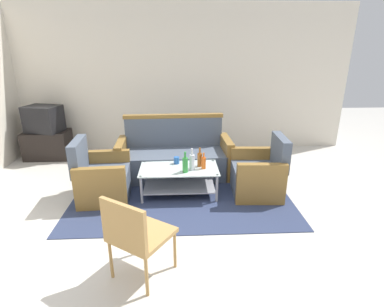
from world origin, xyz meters
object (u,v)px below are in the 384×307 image
object	(u,v)px
bottle_orange	(204,163)
television	(44,119)
bottle_green	(185,165)
tv_stand	(48,145)
armchair_left	(102,179)
wicker_chair	(135,232)
bottle_clear	(192,162)
cup	(177,160)
couch	(175,157)
coffee_table	(179,177)
bottle_brown	(200,159)
armchair_right	(259,175)

from	to	relation	value
bottle_orange	television	world-z (taller)	television
bottle_green	tv_stand	distance (m)	3.13
armchair_left	tv_stand	distance (m)	2.19
wicker_chair	bottle_clear	bearing A→B (deg)	104.29
armchair_left	television	size ratio (longest dim) A/B	1.22
armchair_left	bottle_clear	world-z (taller)	armchair_left
bottle_green	cup	distance (m)	0.35
couch	cup	xyz separation A→B (m)	(0.03, -0.52, 0.14)
coffee_table	bottle_clear	world-z (taller)	bottle_clear
bottle_orange	bottle_brown	world-z (taller)	bottle_brown
armchair_left	coffee_table	xyz separation A→B (m)	(1.07, 0.05, -0.02)
coffee_table	wicker_chair	world-z (taller)	wicker_chair
armchair_left	tv_stand	bearing A→B (deg)	-143.58
armchair_left	tv_stand	size ratio (longest dim) A/B	1.06
armchair_left	cup	xyz separation A→B (m)	(1.04, 0.22, 0.17)
coffee_table	bottle_clear	distance (m)	0.32
wicker_chair	tv_stand	bearing A→B (deg)	156.66
bottle_brown	television	world-z (taller)	television
bottle_orange	bottle_clear	size ratio (longest dim) A/B	0.75
armchair_left	couch	bearing A→B (deg)	122.85
bottle_clear	tv_stand	distance (m)	3.17
television	bottle_clear	bearing A→B (deg)	163.27
armchair_left	bottle_orange	bearing A→B (deg)	87.32
bottle_clear	coffee_table	bearing A→B (deg)	159.13
bottle_green	tv_stand	size ratio (longest dim) A/B	0.36
tv_stand	television	bearing A→B (deg)	74.18
bottle_clear	armchair_left	bearing A→B (deg)	179.34
armchair_left	television	xyz separation A→B (m)	(-1.40, 1.68, 0.47)
armchair_left	cup	size ratio (longest dim) A/B	8.50
bottle_brown	couch	bearing A→B (deg)	119.88
armchair_left	bottle_brown	world-z (taller)	armchair_left
couch	television	distance (m)	2.63
tv_stand	armchair_left	bearing A→B (deg)	-50.10
bottle_clear	cup	world-z (taller)	bottle_clear
bottle_brown	television	xyz separation A→B (m)	(-2.77, 1.58, 0.25)
couch	bottle_brown	size ratio (longest dim) A/B	6.59
bottle_orange	bottle_brown	size ratio (longest dim) A/B	0.84
bottle_brown	bottle_green	bearing A→B (deg)	-136.03
bottle_brown	tv_stand	xyz separation A→B (m)	(-2.77, 1.57, -0.25)
coffee_table	bottle_brown	size ratio (longest dim) A/B	3.97
television	wicker_chair	size ratio (longest dim) A/B	0.83
cup	armchair_left	bearing A→B (deg)	-167.88
bottle_clear	cup	bearing A→B (deg)	131.98
bottle_brown	tv_stand	world-z (taller)	bottle_brown
armchair_left	armchair_right	size ratio (longest dim) A/B	1.00
armchair_right	bottle_clear	bearing A→B (deg)	95.70
bottle_green	coffee_table	bearing A→B (deg)	119.16
armchair_right	bottle_clear	size ratio (longest dim) A/B	2.75
armchair_right	bottle_brown	world-z (taller)	armchair_right
coffee_table	bottle_orange	distance (m)	0.41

